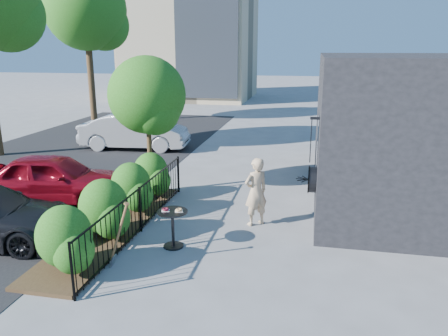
% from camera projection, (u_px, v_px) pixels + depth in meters
% --- Properties ---
extents(ground, '(120.00, 120.00, 0.00)m').
position_uv_depth(ground, '(203.00, 237.00, 10.03)').
color(ground, gray).
rests_on(ground, ground).
extents(shop_building, '(6.22, 9.00, 4.00)m').
position_uv_depth(shop_building, '(423.00, 126.00, 12.68)').
color(shop_building, black).
rests_on(shop_building, ground).
extents(fence, '(0.05, 6.05, 1.10)m').
position_uv_depth(fence, '(140.00, 209.00, 10.17)').
color(fence, black).
rests_on(fence, ground).
extents(planting_bed, '(1.30, 6.00, 0.08)m').
position_uv_depth(planting_bed, '(114.00, 227.00, 10.44)').
color(planting_bed, '#382616').
rests_on(planting_bed, ground).
extents(shrubs, '(1.10, 5.60, 1.24)m').
position_uv_depth(shrubs, '(118.00, 200.00, 10.34)').
color(shrubs, '#245613').
rests_on(shrubs, ground).
extents(patio_tree, '(2.20, 2.20, 3.94)m').
position_uv_depth(patio_tree, '(149.00, 100.00, 12.33)').
color(patio_tree, '#3F2B19').
rests_on(patio_tree, ground).
extents(street, '(9.00, 30.00, 0.01)m').
position_uv_depth(street, '(17.00, 181.00, 14.21)').
color(street, black).
rests_on(street, ground).
extents(street_tree_far, '(4.40, 4.40, 8.28)m').
position_uv_depth(street_tree_far, '(87.00, 15.00, 23.55)').
color(street_tree_far, '#3F2B19').
rests_on(street_tree_far, ground).
extents(cafe_table, '(0.66, 0.66, 0.89)m').
position_uv_depth(cafe_table, '(173.00, 222.00, 9.37)').
color(cafe_table, black).
rests_on(cafe_table, ground).
extents(woman, '(0.73, 0.70, 1.68)m').
position_uv_depth(woman, '(256.00, 192.00, 10.50)').
color(woman, tan).
rests_on(woman, ground).
extents(shovel, '(0.48, 0.18, 1.40)m').
position_uv_depth(shovel, '(118.00, 238.00, 8.48)').
color(shovel, brown).
rests_on(shovel, ground).
extents(car_red, '(4.18, 2.21, 1.36)m').
position_uv_depth(car_red, '(54.00, 178.00, 12.19)').
color(car_red, maroon).
rests_on(car_red, ground).
extents(car_silver, '(4.67, 1.97, 1.50)m').
position_uv_depth(car_silver, '(135.00, 131.00, 18.56)').
color(car_silver, '#ABABB0').
rests_on(car_silver, ground).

